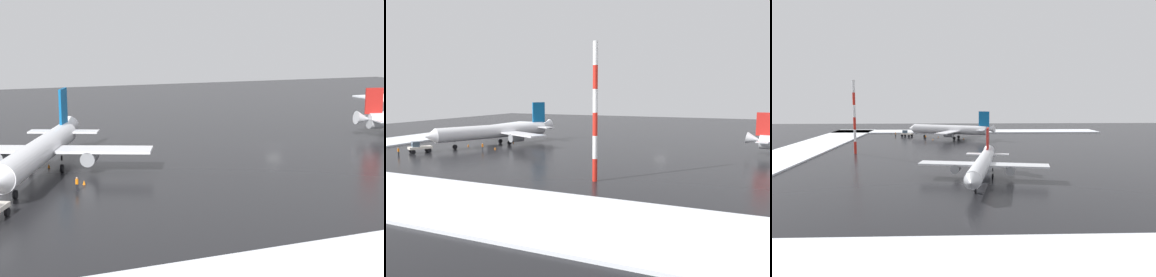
# 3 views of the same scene
# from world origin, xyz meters

# --- Properties ---
(ground_plane) EXTENTS (240.00, 240.00, 0.00)m
(ground_plane) POSITION_xyz_m (0.00, 0.00, 0.00)
(ground_plane) COLOR black
(airplane_distant_tail) EXTENTS (27.86, 32.85, 10.29)m
(airplane_distant_tail) POSITION_xyz_m (-38.85, -6.84, 3.40)
(airplane_distant_tail) COLOR white
(airplane_distant_tail) RESTS_ON ground_plane
(ground_crew_near_tug) EXTENTS (0.36, 0.36, 1.71)m
(ground_crew_near_tug) POSITION_xyz_m (-36.12, -16.17, 0.97)
(ground_crew_near_tug) COLOR black
(ground_crew_near_tug) RESTS_ON ground_plane
(traffic_cone_near_nose) EXTENTS (0.36, 0.36, 0.55)m
(traffic_cone_near_nose) POSITION_xyz_m (-34.73, -13.50, 0.28)
(traffic_cone_near_nose) COLOR orange
(traffic_cone_near_nose) RESTS_ON ground_plane
(traffic_cone_mid_line) EXTENTS (0.36, 0.36, 0.55)m
(traffic_cone_mid_line) POSITION_xyz_m (-43.79, -11.84, 0.28)
(traffic_cone_mid_line) COLOR orange
(traffic_cone_mid_line) RESTS_ON ground_plane
(traffic_cone_wingtip_side) EXTENTS (0.36, 0.36, 0.55)m
(traffic_cone_wingtip_side) POSITION_xyz_m (-37.30, -2.33, 0.28)
(traffic_cone_wingtip_side) COLOR orange
(traffic_cone_wingtip_side) RESTS_ON ground_plane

